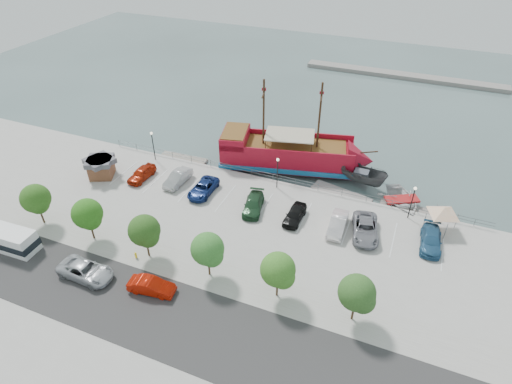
% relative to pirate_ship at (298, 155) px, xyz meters
% --- Properties ---
extents(ground, '(160.00, 160.00, 0.00)m').
position_rel_pirate_ship_xyz_m(ground, '(-0.63, -13.24, -2.21)').
color(ground, '#404F4E').
extents(land_slab, '(100.00, 58.00, 1.20)m').
position_rel_pirate_ship_xyz_m(land_slab, '(-0.63, -34.24, -1.81)').
color(land_slab, '#A6A29B').
rests_on(land_slab, ground).
extents(street, '(100.00, 8.00, 0.04)m').
position_rel_pirate_ship_xyz_m(street, '(-0.63, -29.24, -1.20)').
color(street, '#333132').
rests_on(street, land_slab).
extents(sidewalk, '(100.00, 4.00, 0.05)m').
position_rel_pirate_ship_xyz_m(sidewalk, '(-0.63, -23.24, -1.19)').
color(sidewalk, '#9A958C').
rests_on(sidewalk, land_slab).
extents(seawall_railing, '(50.00, 0.06, 1.00)m').
position_rel_pirate_ship_xyz_m(seawall_railing, '(-0.63, -5.44, -0.68)').
color(seawall_railing, '#565E62').
rests_on(seawall_railing, land_slab).
extents(far_shore, '(40.00, 3.00, 0.80)m').
position_rel_pirate_ship_xyz_m(far_shore, '(9.37, 41.76, -1.81)').
color(far_shore, gray).
rests_on(far_shore, ground).
extents(pirate_ship, '(21.29, 10.27, 13.19)m').
position_rel_pirate_ship_xyz_m(pirate_ship, '(0.00, 0.00, 0.00)').
color(pirate_ship, maroon).
rests_on(pirate_ship, ground).
extents(patrol_boat, '(7.43, 4.31, 2.70)m').
position_rel_pirate_ship_xyz_m(patrol_boat, '(8.79, -0.86, -0.86)').
color(patrol_boat, '#414244').
rests_on(patrol_boat, ground).
extents(speedboat, '(7.07, 7.79, 1.32)m').
position_rel_pirate_ship_xyz_m(speedboat, '(14.33, -3.47, -1.55)').
color(speedboat, silver).
rests_on(speedboat, ground).
extents(dock_west, '(7.02, 2.18, 0.40)m').
position_rel_pirate_ship_xyz_m(dock_west, '(-15.87, -4.04, -2.01)').
color(dock_west, gray).
rests_on(dock_west, ground).
extents(dock_mid, '(7.97, 3.85, 0.44)m').
position_rel_pirate_ship_xyz_m(dock_mid, '(7.07, -4.04, -1.99)').
color(dock_mid, gray).
rests_on(dock_mid, ground).
extents(dock_east, '(6.73, 2.01, 0.38)m').
position_rel_pirate_ship_xyz_m(dock_east, '(15.31, -4.04, -2.02)').
color(dock_east, gray).
rests_on(dock_east, ground).
extents(shed, '(4.20, 4.20, 2.61)m').
position_rel_pirate_ship_xyz_m(shed, '(-22.72, -12.88, 0.18)').
color(shed, brown).
rests_on(shed, land_slab).
extents(canopy_tent, '(5.23, 5.23, 3.29)m').
position_rel_pirate_ship_xyz_m(canopy_tent, '(18.72, -7.39, 1.66)').
color(canopy_tent, slate).
rests_on(canopy_tent, land_slab).
extents(street_van, '(5.68, 2.71, 1.57)m').
position_rel_pirate_ship_xyz_m(street_van, '(-12.56, -28.00, -0.43)').
color(street_van, '#ACAFB5').
rests_on(street_van, street).
extents(street_sedan, '(4.62, 2.16, 1.47)m').
position_rel_pirate_ship_xyz_m(street_sedan, '(-5.60, -27.23, -0.47)').
color(street_sedan, '#B31705').
rests_on(street_sedan, street).
extents(shuttle_bus, '(6.87, 2.66, 2.39)m').
position_rel_pirate_ship_xyz_m(shuttle_bus, '(-22.95, -27.74, -0.05)').
color(shuttle_bus, white).
rests_on(shuttle_bus, street).
extents(fire_hydrant, '(0.25, 0.25, 0.71)m').
position_rel_pirate_ship_xyz_m(fire_hydrant, '(-9.66, -24.04, -0.82)').
color(fire_hydrant, yellow).
rests_on(fire_hydrant, sidewalk).
extents(lamp_post_left, '(0.36, 0.36, 4.28)m').
position_rel_pirate_ship_xyz_m(lamp_post_left, '(-18.63, -6.74, 1.73)').
color(lamp_post_left, black).
rests_on(lamp_post_left, land_slab).
extents(lamp_post_mid, '(0.36, 0.36, 4.28)m').
position_rel_pirate_ship_xyz_m(lamp_post_mid, '(-0.63, -6.74, 1.73)').
color(lamp_post_mid, black).
rests_on(lamp_post_mid, land_slab).
extents(lamp_post_right, '(0.36, 0.36, 4.28)m').
position_rel_pirate_ship_xyz_m(lamp_post_right, '(15.37, -6.74, 1.73)').
color(lamp_post_right, black).
rests_on(lamp_post_right, land_slab).
extents(tree_a, '(3.30, 3.20, 5.00)m').
position_rel_pirate_ship_xyz_m(tree_a, '(-22.49, -23.31, 2.09)').
color(tree_a, '#473321').
rests_on(tree_a, sidewalk).
extents(tree_b, '(3.30, 3.20, 5.00)m').
position_rel_pirate_ship_xyz_m(tree_b, '(-15.49, -23.31, 2.09)').
color(tree_b, '#473321').
rests_on(tree_b, sidewalk).
extents(tree_c, '(3.30, 3.20, 5.00)m').
position_rel_pirate_ship_xyz_m(tree_c, '(-8.49, -23.31, 2.09)').
color(tree_c, '#473321').
rests_on(tree_c, sidewalk).
extents(tree_d, '(3.30, 3.20, 5.00)m').
position_rel_pirate_ship_xyz_m(tree_d, '(-1.49, -23.31, 2.09)').
color(tree_d, '#473321').
rests_on(tree_d, sidewalk).
extents(tree_e, '(3.30, 3.20, 5.00)m').
position_rel_pirate_ship_xyz_m(tree_e, '(5.51, -23.31, 2.09)').
color(tree_e, '#473321').
rests_on(tree_e, sidewalk).
extents(tree_f, '(3.30, 3.20, 5.00)m').
position_rel_pirate_ship_xyz_m(tree_f, '(12.51, -23.31, 2.09)').
color(tree_f, '#473321').
rests_on(tree_f, sidewalk).
extents(parked_car_a, '(2.03, 4.61, 1.54)m').
position_rel_pirate_ship_xyz_m(parked_car_a, '(-17.56, -11.43, -0.44)').
color(parked_car_a, '#A6230B').
rests_on(parked_car_a, land_slab).
extents(parked_car_b, '(1.94, 4.82, 1.56)m').
position_rel_pirate_ship_xyz_m(parked_car_b, '(-12.66, -10.59, -0.43)').
color(parked_car_b, '#A9A9A9').
rests_on(parked_car_b, land_slab).
extents(parked_car_c, '(2.40, 5.16, 1.43)m').
position_rel_pirate_ship_xyz_m(parked_car_c, '(-8.64, -11.30, -0.49)').
color(parked_car_c, navy).
rests_on(parked_car_c, land_slab).
extents(parked_car_d, '(3.03, 5.34, 1.46)m').
position_rel_pirate_ship_xyz_m(parked_car_d, '(-1.63, -12.02, -0.48)').
color(parked_car_d, '#204527').
rests_on(parked_car_d, land_slab).
extents(parked_car_e, '(1.91, 4.50, 1.52)m').
position_rel_pirate_ship_xyz_m(parked_car_e, '(3.43, -12.02, -0.45)').
color(parked_car_e, black).
rests_on(parked_car_e, land_slab).
extents(parked_car_f, '(1.87, 4.93, 1.60)m').
position_rel_pirate_ship_xyz_m(parked_car_f, '(8.34, -11.87, -0.41)').
color(parked_car_f, white).
rests_on(parked_car_f, land_slab).
extents(parked_car_g, '(3.81, 6.22, 1.61)m').
position_rel_pirate_ship_xyz_m(parked_car_g, '(11.30, -11.56, -0.40)').
color(parked_car_g, gray).
rests_on(parked_car_g, land_slab).
extents(parked_car_h, '(2.37, 5.27, 1.50)m').
position_rel_pirate_ship_xyz_m(parked_car_h, '(18.00, -10.68, -0.46)').
color(parked_car_h, '#2A5B82').
rests_on(parked_car_h, land_slab).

